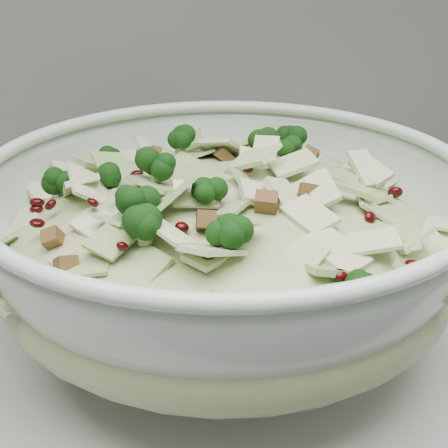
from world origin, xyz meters
The scene contains 2 objects.
mixing_bowl centered at (-0.38, 1.60, 0.98)m, with size 0.52×0.52×0.16m.
salad centered at (-0.38, 1.60, 1.01)m, with size 0.52×0.52×0.16m.
Camera 1 is at (-0.54, 1.17, 1.23)m, focal length 50.00 mm.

